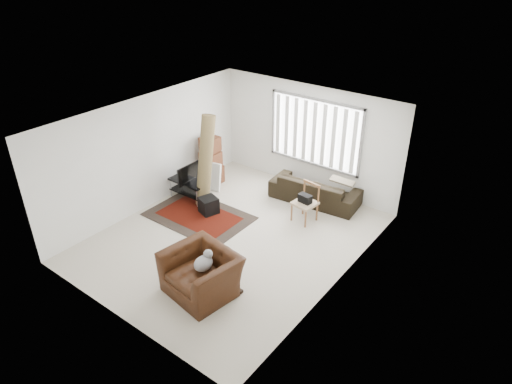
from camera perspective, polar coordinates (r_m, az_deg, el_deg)
room at (r=9.42m, az=-1.06°, el=4.46°), size 6.00×6.02×2.71m
persian_rug at (r=10.76m, az=-7.14°, el=-3.00°), size 2.35×1.57×0.02m
tv_stand at (r=11.35m, az=-8.40°, el=0.78°), size 1.00×0.45×0.50m
tv at (r=11.18m, az=-8.54°, el=2.46°), size 0.11×0.81×0.47m
subwoofer at (r=10.76m, az=-5.94°, el=-1.66°), size 0.49×0.49×0.38m
moving_boxes at (r=11.98m, az=-5.66°, el=3.76°), size 0.52×0.48×1.27m
white_flatpack at (r=11.75m, az=-5.71°, el=2.01°), size 0.60×0.32×0.73m
rolled_rug at (r=10.85m, az=-6.34°, el=3.89°), size 0.41×0.80×2.20m
sofa at (r=11.19m, az=7.41°, el=0.75°), size 2.26×1.15×0.84m
side_chair at (r=10.35m, az=6.21°, el=-1.15°), size 0.55×0.55×0.91m
armchair at (r=8.36m, az=-6.86°, el=-9.75°), size 1.40×1.27×0.93m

